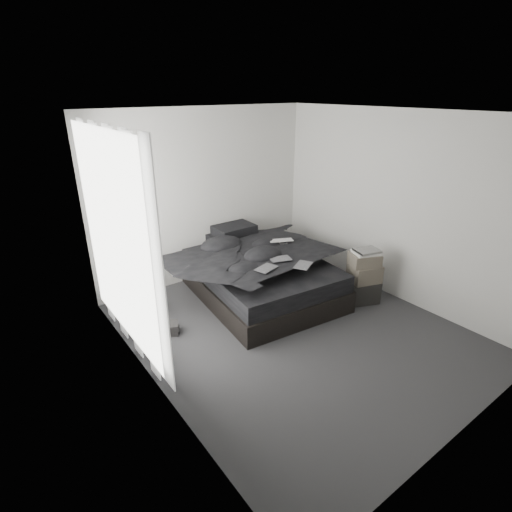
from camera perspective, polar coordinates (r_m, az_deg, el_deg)
floor at (r=5.16m, az=5.41°, el=-10.51°), size 3.60×4.20×0.01m
ceiling at (r=4.32m, az=6.75°, el=19.68°), size 3.60×4.20×0.01m
wall_back at (r=6.21m, az=-7.26°, el=8.45°), size 3.60×0.01×2.60m
wall_front at (r=3.48m, az=30.08°, el=-6.60°), size 3.60×0.01×2.60m
wall_left at (r=3.68m, az=-15.21°, el=-2.53°), size 0.01×4.20×2.60m
wall_right at (r=5.89m, az=19.16°, el=6.58°), size 0.01×4.20×2.60m
window_left at (r=4.47m, az=-19.47°, el=2.17°), size 0.02×2.00×2.30m
curtain_left at (r=4.50m, az=-18.75°, el=1.48°), size 0.06×2.12×2.48m
bed at (r=5.89m, az=0.59°, el=-4.16°), size 1.91×2.38×0.30m
mattress at (r=5.77m, az=0.60°, el=-1.78°), size 1.83×2.31×0.24m
duvet at (r=5.63m, az=0.89°, el=0.31°), size 1.83×2.06×0.26m
pillow_lower at (r=6.37m, az=-3.81°, el=2.49°), size 0.71×0.52×0.15m
pillow_upper at (r=6.34m, az=-3.15°, el=3.79°), size 0.63×0.43×0.14m
laptop at (r=5.87m, az=3.77°, el=2.72°), size 0.42×0.35×0.03m
comic_a at (r=5.03m, az=1.47°, el=-0.92°), size 0.32×0.25×0.01m
comic_b at (r=5.31m, az=3.51°, el=0.46°), size 0.32×0.26×0.01m
comic_c at (r=5.15m, az=6.81°, el=-0.35°), size 0.33×0.30×0.01m
side_stand at (r=5.53m, az=-16.09°, el=-5.13°), size 0.39×0.39×0.63m
papers at (r=5.38m, az=-16.35°, el=-2.11°), size 0.25×0.19×0.01m
floor_books at (r=5.16m, az=-11.77°, el=-10.08°), size 0.20×0.22×0.13m
box_lower at (r=5.91m, az=14.84°, el=-4.80°), size 0.53×0.47×0.32m
box_mid at (r=5.79m, az=15.24°, el=-2.36°), size 0.48×0.43×0.24m
box_upper at (r=5.70m, az=15.24°, el=-0.46°), size 0.48×0.44×0.17m
art_book_white at (r=5.67m, az=15.43°, el=0.48°), size 0.40×0.37×0.03m
art_book_snake at (r=5.65m, az=15.59°, el=0.75°), size 0.38×0.33×0.03m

